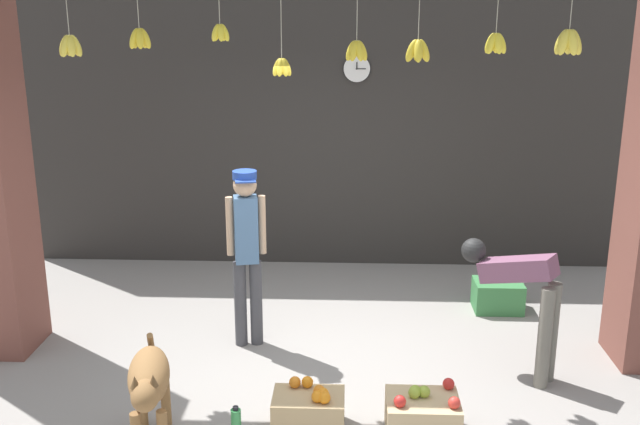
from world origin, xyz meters
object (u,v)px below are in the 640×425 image
Objects in this scene: wall_clock at (357,69)px; fruit_crate_oranges at (309,411)px; produce_box_green at (498,296)px; worker_stooping at (522,292)px; fruit_crate_apples at (423,415)px; shopkeeper at (247,245)px; dog at (149,382)px; water_bottle at (236,424)px.

fruit_crate_oranges is at bearing -95.42° from wall_clock.
produce_box_green is at bearing 51.43° from fruit_crate_oranges.
worker_stooping reaches higher than fruit_crate_apples.
fruit_crate_apples is (-0.86, -0.91, -0.58)m from worker_stooping.
wall_clock is at bearing -125.22° from shopkeeper.
dog is 1.91m from fruit_crate_apples.
dog is 0.69m from water_bottle.
worker_stooping is 2.14× the size of fruit_crate_oranges.
produce_box_green is at bearing -171.63° from shopkeeper.
dog is 1.76m from shopkeeper.
water_bottle is (-2.27, -2.37, -0.03)m from produce_box_green.
shopkeeper is 2.66m from produce_box_green.
fruit_crate_apples reaches higher than water_bottle.
fruit_crate_oranges is (-1.67, -0.88, -0.58)m from worker_stooping.
produce_box_green is (1.77, 2.22, 0.00)m from fruit_crate_oranges.
worker_stooping reaches higher than produce_box_green.
wall_clock is at bearing 84.58° from fruit_crate_oranges.
worker_stooping is at bearing 27.81° from fruit_crate_oranges.
produce_box_green is at bearing 66.80° from fruit_crate_apples.
worker_stooping reaches higher than dog.
shopkeeper reaches higher than water_bottle.
fruit_crate_apples is 1.64× the size of wall_clock.
wall_clock is at bearing 97.48° from fruit_crate_apples.
worker_stooping is (2.72, 1.18, 0.22)m from dog.
water_bottle is (0.55, 0.15, -0.40)m from dog.
shopkeeper is 3.36× the size of produce_box_green.
fruit_crate_apples is (0.81, -0.03, 0.00)m from fruit_crate_oranges.
fruit_crate_apples is (1.43, -1.38, -0.78)m from shopkeeper.
shopkeeper is at bearing -159.99° from produce_box_green.
shopkeeper is (0.43, 1.65, 0.42)m from dog.
fruit_crate_apples reaches higher than fruit_crate_oranges.
dog is at bearing 63.77° from shopkeeper.
water_bottle is at bearing -133.78° from produce_box_green.
wall_clock reaches higher than worker_stooping.
fruit_crate_apples is at bearing -113.20° from produce_box_green.
worker_stooping is 2.14× the size of fruit_crate_apples.
fruit_crate_oranges reaches higher than produce_box_green.
fruit_crate_apples is 2.45m from produce_box_green.
fruit_crate_apples is 1.31m from water_bottle.
wall_clock reaches higher than produce_box_green.
wall_clock is at bearing 137.42° from produce_box_green.
water_bottle is at bearing -163.28° from fruit_crate_oranges.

